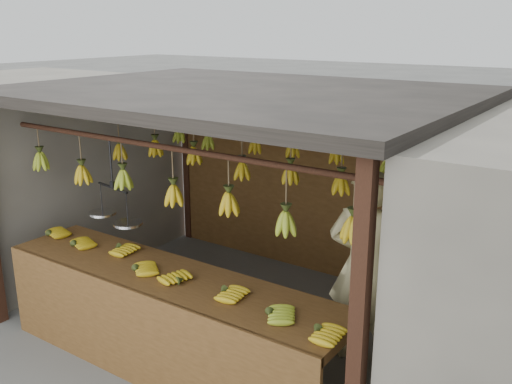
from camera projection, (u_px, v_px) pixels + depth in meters
The scene contains 8 objects.
ground at pixel (240, 315), 6.07m from camera, with size 80.00×80.00×0.00m, color #5B5B57.
stall at pixel (258, 128), 5.77m from camera, with size 4.30×3.30×2.40m.
neighbor_left at pixel (25, 165), 7.70m from camera, with size 3.00×3.00×2.30m, color slate.
counter at pixel (159, 301), 4.87m from camera, with size 3.44×0.78×0.96m.
hanging_bananas at pixel (239, 168), 5.62m from camera, with size 3.60×2.21×0.39m.
balance_scale at pixel (115, 214), 5.30m from camera, with size 0.68×0.33×0.77m.
vendor at pixel (365, 267), 5.06m from camera, with size 0.66×0.43×1.82m, color beige.
bag_bundles at pixel (472, 226), 5.79m from camera, with size 0.08×0.26×1.13m.
Camera 1 is at (3.24, -4.38, 2.98)m, focal length 40.00 mm.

